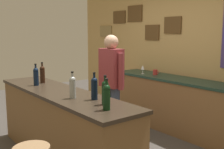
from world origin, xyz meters
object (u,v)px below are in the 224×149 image
at_px(bartender, 111,82).
at_px(wine_glass_a, 143,68).
at_px(wine_bottle_c, 73,86).
at_px(coffee_mug, 155,72).
at_px(wine_bottle_b, 36,76).
at_px(wine_bottle_e, 105,92).
at_px(wine_bottle_a, 42,74).
at_px(wine_bottle_f, 107,96).
at_px(wine_bottle_d, 94,87).

bearing_deg(bartender, wine_glass_a, 111.89).
xyz_separation_m(wine_bottle_c, coffee_mug, (-0.68, 2.09, -0.11)).
height_order(bartender, wine_bottle_c, bartender).
bearing_deg(bartender, wine_bottle_c, -62.49).
height_order(wine_bottle_b, wine_bottle_e, same).
bearing_deg(wine_bottle_b, bartender, 62.78).
relative_size(wine_bottle_a, coffee_mug, 2.45).
relative_size(wine_bottle_a, wine_bottle_e, 1.00).
bearing_deg(bartender, coffee_mug, 99.57).
distance_m(wine_bottle_a, wine_bottle_c, 1.11).
bearing_deg(wine_bottle_e, wine_bottle_a, 179.66).
xyz_separation_m(wine_bottle_b, wine_bottle_f, (1.58, 0.03, 0.00)).
bearing_deg(wine_bottle_b, coffee_mug, 82.05).
bearing_deg(wine_bottle_f, wine_bottle_a, 176.04).
height_order(bartender, wine_bottle_f, bartender).
xyz_separation_m(wine_bottle_e, wine_glass_a, (-1.36, 1.89, -0.05)).
distance_m(wine_bottle_c, wine_glass_a, 2.22).
distance_m(wine_bottle_c, wine_bottle_e, 0.46).
xyz_separation_m(wine_bottle_b, wine_bottle_e, (1.41, 0.14, 0.00)).
xyz_separation_m(wine_bottle_c, wine_glass_a, (-0.92, 2.01, -0.05)).
xyz_separation_m(bartender, wine_bottle_a, (-0.61, -0.80, 0.12)).
height_order(wine_bottle_d, wine_glass_a, wine_bottle_d).
distance_m(wine_bottle_b, wine_bottle_e, 1.42).
distance_m(bartender, wine_bottle_c, 1.06).
bearing_deg(wine_bottle_c, coffee_mug, 108.06).
xyz_separation_m(wine_bottle_d, coffee_mug, (-0.88, 1.93, -0.11)).
distance_m(wine_bottle_e, wine_bottle_f, 0.20).
relative_size(wine_bottle_a, wine_glass_a, 1.97).
relative_size(wine_bottle_b, wine_glass_a, 1.97).
bearing_deg(wine_bottle_c, wine_bottle_a, 172.94).
bearing_deg(wine_glass_a, wine_bottle_c, -65.44).
distance_m(wine_bottle_d, wine_glass_a, 2.17).
bearing_deg(wine_bottle_d, wine_bottle_a, -179.10).
bearing_deg(wine_bottle_c, wine_bottle_d, 37.97).
height_order(wine_bottle_b, wine_bottle_c, same).
bearing_deg(wine_bottle_f, bartender, 140.01).
distance_m(wine_glass_a, coffee_mug, 0.26).
relative_size(wine_bottle_b, wine_bottle_e, 1.00).
bearing_deg(wine_bottle_a, wine_bottle_d, 0.90).
bearing_deg(wine_bottle_b, wine_bottle_f, 1.22).
height_order(bartender, wine_bottle_a, bartender).
xyz_separation_m(wine_bottle_f, wine_glass_a, (-1.53, 2.00, -0.05)).
height_order(wine_bottle_a, wine_bottle_b, same).
relative_size(bartender, wine_bottle_b, 5.29).
bearing_deg(wine_bottle_a, coffee_mug, 77.87).
bearing_deg(wine_bottle_d, wine_glass_a, 121.12).
xyz_separation_m(wine_bottle_a, wine_bottle_c, (1.10, -0.14, 0.00)).
bearing_deg(wine_bottle_b, wine_glass_a, 88.45).
bearing_deg(wine_glass_a, wine_bottle_b, -91.55).
bearing_deg(wine_bottle_b, wine_bottle_c, 0.91).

